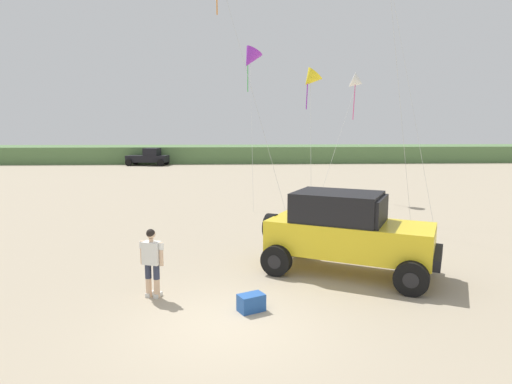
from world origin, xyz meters
The scene contains 9 objects.
ground_plane centered at (0.00, 0.00, 0.00)m, with size 220.00×220.00×0.00m, color tan.
dune_ridge centered at (0.26, 47.97, 1.00)m, with size 90.00×9.84×2.01m, color #567A47.
jeep centered at (3.25, 3.02, 1.20)m, with size 4.99×4.12×2.26m.
person_watching centered at (-1.82, 1.50, 0.94)m, with size 0.59×0.41×1.67m.
cooler_box centered at (0.49, 0.56, 0.19)m, with size 0.56×0.36×0.38m, color #23519E.
distant_pickup centered at (-9.35, 41.72, 0.94)m, with size 4.85×3.05×1.98m.
kite_purple_stunt centered at (1.26, 17.93, 8.18)m, with size 1.82×6.64×8.96m.
kite_orange_streamer centered at (7.21, 16.14, 6.66)m, with size 3.52×4.25×7.19m.
kite_pink_ribbon centered at (3.77, 11.89, 6.30)m, with size 1.09×3.83×6.83m.
Camera 1 is at (0.07, -8.52, 3.94)m, focal length 30.39 mm.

